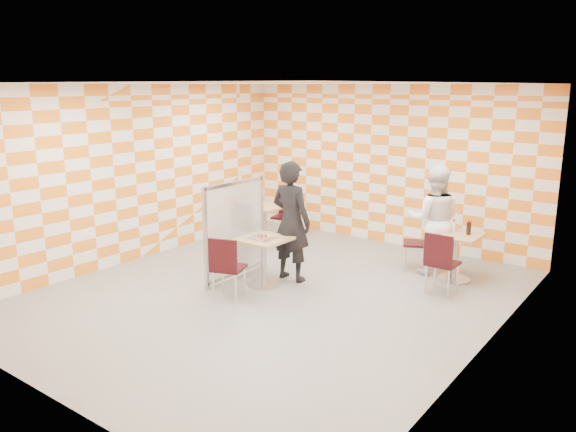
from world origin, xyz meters
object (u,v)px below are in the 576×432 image
Objects in this scene: main_table at (264,253)px; chair_empty_near at (245,223)px; empty_table at (264,218)px; chair_second_front at (440,259)px; chair_second_side at (423,238)px; chair_empty_far at (286,211)px; soda_bottle at (469,228)px; second_table at (456,249)px; chair_main_front at (226,264)px; man_dark at (291,221)px; sport_bottle at (454,226)px; partition at (235,229)px; man_white at (434,220)px.

chair_empty_near reaches higher than main_table.
empty_table is 0.81× the size of chair_second_front.
chair_second_side is 3.00m from chair_empty_far.
soda_bottle is (3.78, 0.85, 0.31)m from chair_empty_near.
empty_table is 3.08m from chair_second_side.
chair_empty_near reaches higher than second_table.
chair_empty_near is at bearing 124.62° from chair_main_front.
man_dark is (-2.12, -0.74, 0.39)m from chair_second_front.
sport_bottle is at bearing -6.74° from chair_second_side.
sport_bottle is at bearing -5.45° from chair_empty_far.
chair_empty_far is 0.49× the size of man_dark.
chair_second_side is 4.62× the size of sport_bottle.
chair_empty_far is 4.62× the size of sport_bottle.
sport_bottle is at bearing 14.16° from chair_empty_near.
chair_second_side is (-0.61, 0.16, 0.04)m from second_table.
man_dark is (0.74, 0.46, 0.15)m from partition.
chair_main_front and chair_second_side have the same top height.
soda_bottle reaches higher than chair_second_front.
man_white is at bearing 177.11° from sport_bottle.
soda_bottle is (0.25, -0.04, 0.01)m from sport_bottle.
chair_second_side is at bearing 165.75° from second_table.
chair_empty_near is 1.42m from partition.
soda_bottle is (0.58, -0.05, -0.03)m from man_white.
man_dark reaches higher than second_table.
chair_second_front is 0.53× the size of man_white.
man_white reaches higher than soda_bottle.
main_table is 2.98m from second_table.
sport_bottle is (2.19, 2.84, 0.29)m from chair_main_front.
main_table is 2.67m from chair_second_side.
chair_second_front is at bearing -86.62° from second_table.
chair_main_front is at bearing 33.27° from man_white.
soda_bottle is at bearing -8.49° from sport_bottle.
empty_table is 0.81× the size of chair_second_side.
empty_table is at bearing 128.62° from main_table.
chair_second_side is 0.60× the size of partition.
empty_table is (-1.43, 1.80, 0.00)m from main_table.
chair_second_side is at bearing 52.45° from main_table.
man_dark is (0.16, 0.48, 0.43)m from main_table.
sport_bottle reaches higher than main_table.
chair_second_side is 4.02× the size of soda_bottle.
chair_second_front and chair_second_side have the same top height.
chair_empty_near is 0.60× the size of partition.
main_table is 1.00× the size of second_table.
empty_table is 3.26× the size of soda_bottle.
empty_table is at bearing -18.89° from man_white.
man_white is (-0.47, 0.85, 0.34)m from chair_second_front.
partition is at bearing 16.87° from man_white.
chair_main_front is 1.00× the size of chair_empty_far.
chair_second_side is at bearing 172.69° from soda_bottle.
chair_empty_far is 4.02× the size of soda_bottle.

